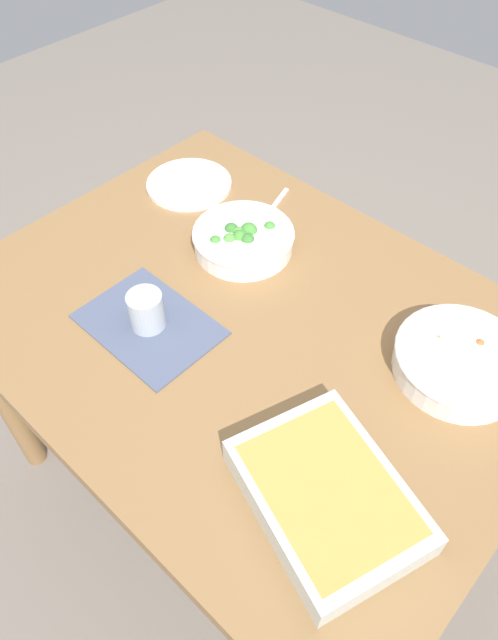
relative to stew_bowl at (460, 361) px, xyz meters
name	(u,v)px	position (x,y,z in m)	size (l,w,h in m)	color
ground_plane	(249,481)	(0.38, 0.18, -0.77)	(6.00, 6.00, 0.00)	slate
dining_table	(249,347)	(0.38, 0.18, -0.12)	(1.20, 0.90, 0.74)	olive
placemat	(149,324)	(0.52, 0.33, -0.03)	(0.28, 0.20, 0.00)	#4C5670
stew_bowl	(460,361)	(0.00, 0.00, 0.00)	(0.25, 0.25, 0.06)	white
broccoli_bowl	(243,238)	(0.54, 0.02, 0.00)	(0.23, 0.23, 0.07)	white
baking_dish	(327,495)	(0.02, 0.38, 0.00)	(0.36, 0.31, 0.06)	silver
drink_cup	(147,313)	(0.52, 0.33, 0.01)	(0.07, 0.07, 0.08)	#B2BCC6
side_plate	(189,184)	(0.81, -0.06, -0.03)	(0.22, 0.22, 0.01)	white
spoon_by_stew	(440,354)	(0.04, -0.01, -0.03)	(0.17, 0.07, 0.01)	silver
spoon_by_broccoli	(268,214)	(0.58, -0.11, -0.03)	(0.07, 0.17, 0.01)	silver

